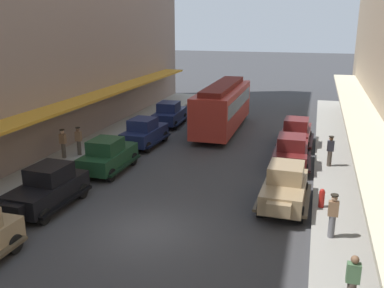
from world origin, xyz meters
name	(u,v)px	position (x,y,z in m)	size (l,w,h in m)	color
ground_plane	(147,231)	(0.00, 0.00, 0.00)	(200.00, 200.00, 0.00)	#38383A
sidewalk_right	(356,260)	(7.50, 0.00, 0.07)	(3.00, 60.00, 0.15)	#99968E
parked_car_0	(108,154)	(-4.54, 5.65, 0.94)	(2.15, 4.26, 1.84)	#193D23
parked_car_1	(291,151)	(4.73, 9.08, 0.94)	(2.20, 4.28, 1.84)	#591919
parked_car_2	(170,113)	(-4.88, 16.41, 0.94)	(2.31, 4.32, 1.84)	#19234C
parked_car_3	(144,132)	(-4.56, 10.67, 0.94)	(2.28, 4.31, 1.84)	#19234C
parked_car_4	(296,132)	(4.75, 13.39, 0.94)	(2.23, 4.29, 1.84)	#591919
parked_car_5	(285,186)	(4.80, 3.83, 0.94)	(2.22, 4.29, 1.84)	#997F5B
parked_car_6	(47,187)	(-4.89, 0.82, 0.94)	(2.27, 4.30, 1.84)	black
streetcar	(223,105)	(-0.62, 15.91, 1.90)	(2.63, 9.63, 3.46)	#A52D23
fire_hydrant	(322,198)	(6.35, 3.84, 0.56)	(0.24, 0.24, 0.82)	#B21E19
pedestrian_0	(79,141)	(-7.32, 7.36, 1.01)	(0.36, 0.28, 1.67)	#4C4238
pedestrian_1	(352,282)	(7.10, -2.81, 0.99)	(0.36, 0.24, 1.64)	#4C4238
pedestrian_2	(330,151)	(6.75, 9.47, 1.01)	(0.36, 0.28, 1.67)	#4C4238
pedestrian_3	(63,143)	(-7.89, 6.64, 1.01)	(0.36, 0.28, 1.67)	#4C4238
pedestrian_4	(333,215)	(6.69, 1.25, 1.01)	(0.36, 0.28, 1.67)	slate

